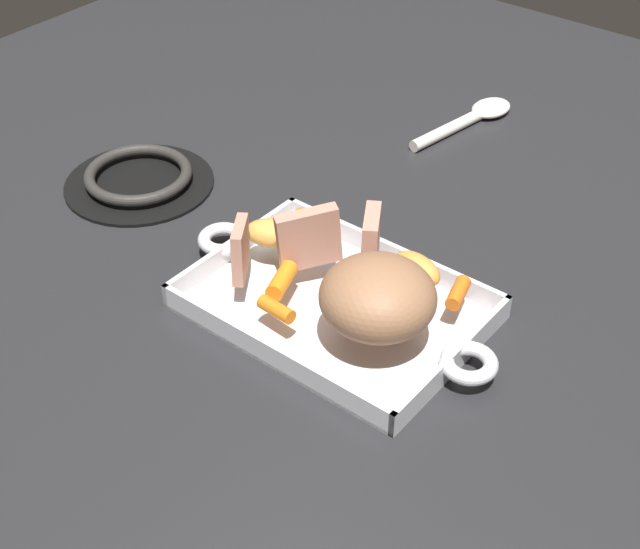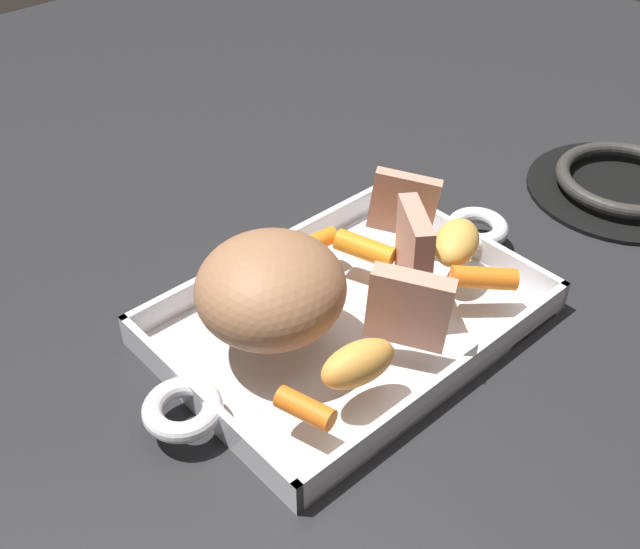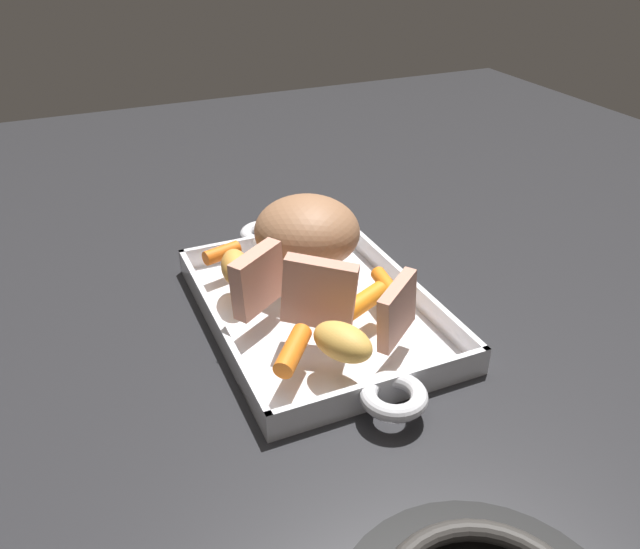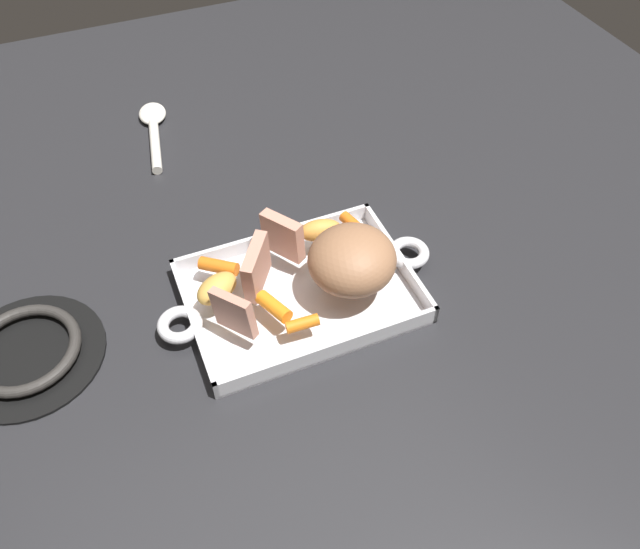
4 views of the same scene
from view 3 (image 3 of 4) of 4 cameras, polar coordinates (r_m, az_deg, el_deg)
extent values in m
plane|color=#232326|center=(0.71, -0.38, -3.80)|extent=(1.83, 1.83, 0.00)
cube|color=silver|center=(0.70, -0.38, -3.51)|extent=(0.32, 0.23, 0.01)
cube|color=silver|center=(0.67, -9.10, -4.84)|extent=(0.32, 0.01, 0.03)
cube|color=silver|center=(0.74, 7.45, -0.86)|extent=(0.32, 0.01, 0.03)
cube|color=silver|center=(0.82, -4.70, 2.67)|extent=(0.01, 0.23, 0.03)
cube|color=silver|center=(0.59, 5.76, -10.38)|extent=(0.01, 0.23, 0.03)
torus|color=silver|center=(0.83, -5.11, 3.64)|extent=(0.06, 0.06, 0.02)
torus|color=silver|center=(0.57, 6.62, -10.76)|extent=(0.06, 0.06, 0.02)
ellipsoid|color=#956646|center=(0.73, -1.17, 3.90)|extent=(0.16, 0.16, 0.08)
cube|color=tan|center=(0.62, -0.08, -1.70)|extent=(0.06, 0.07, 0.08)
cube|color=tan|center=(0.61, 6.90, -3.24)|extent=(0.05, 0.06, 0.07)
cube|color=tan|center=(0.65, -5.62, -0.48)|extent=(0.05, 0.07, 0.07)
cylinder|color=orange|center=(0.70, 5.88, -0.77)|extent=(0.05, 0.02, 0.02)
cylinder|color=orange|center=(0.76, -8.77, 1.92)|extent=(0.03, 0.05, 0.02)
cylinder|color=orange|center=(0.66, 3.97, -2.40)|extent=(0.04, 0.06, 0.02)
cylinder|color=orange|center=(0.59, -2.44, -6.81)|extent=(0.06, 0.05, 0.02)
ellipsoid|color=gold|center=(0.59, 2.03, -6.04)|extent=(0.07, 0.06, 0.03)
ellipsoid|color=gold|center=(0.71, -7.55, 0.62)|extent=(0.07, 0.04, 0.03)
camera|label=1|loc=(1.34, 21.38, 40.62)|focal=51.10mm
camera|label=2|loc=(0.89, -36.62, 29.44)|focal=43.13mm
camera|label=4|loc=(0.89, 54.89, 39.94)|focal=34.94mm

